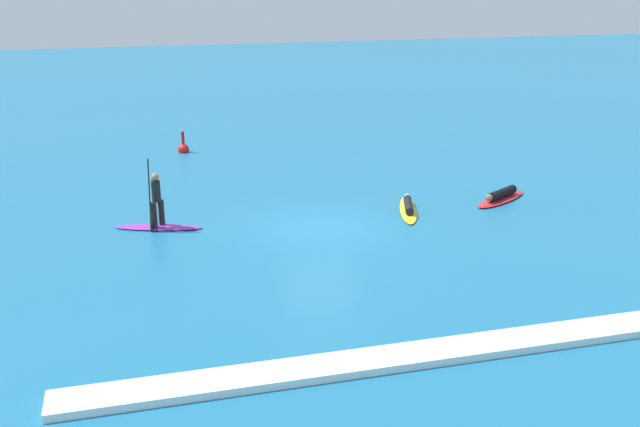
% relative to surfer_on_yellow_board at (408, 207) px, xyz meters
% --- Properties ---
extents(ground_plane, '(120.00, 120.00, 0.00)m').
position_rel_surfer_on_yellow_board_xyz_m(ground_plane, '(-3.43, -0.92, -0.13)').
color(ground_plane, '#1E6B93').
rests_on(ground_plane, ground).
extents(surfer_on_yellow_board, '(1.51, 3.08, 0.37)m').
position_rel_surfer_on_yellow_board_xyz_m(surfer_on_yellow_board, '(0.00, 0.00, 0.00)').
color(surfer_on_yellow_board, yellow).
rests_on(surfer_on_yellow_board, ground_plane).
extents(surfer_on_purple_board, '(2.89, 1.40, 2.39)m').
position_rel_surfer_on_yellow_board_xyz_m(surfer_on_purple_board, '(-8.53, 0.38, 0.36)').
color(surfer_on_purple_board, purple).
rests_on(surfer_on_purple_board, ground_plane).
extents(surfer_on_red_board, '(2.80, 2.05, 0.43)m').
position_rel_surfer_on_yellow_board_xyz_m(surfer_on_red_board, '(3.69, 0.23, 0.02)').
color(surfer_on_red_board, red).
rests_on(surfer_on_red_board, ground_plane).
extents(marker_buoy, '(0.50, 0.50, 1.10)m').
position_rel_surfer_on_yellow_board_xyz_m(marker_buoy, '(-6.90, 10.54, 0.05)').
color(marker_buoy, red).
rests_on(marker_buoy, ground_plane).
extents(wave_crest, '(15.45, 0.90, 0.18)m').
position_rel_surfer_on_yellow_board_xyz_m(wave_crest, '(-3.43, -9.48, -0.04)').
color(wave_crest, white).
rests_on(wave_crest, ground_plane).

